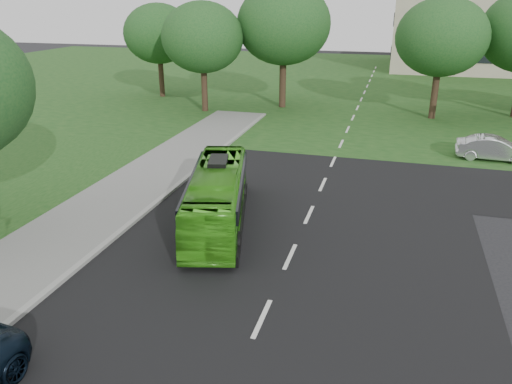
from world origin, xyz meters
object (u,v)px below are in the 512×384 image
tree_park_a (203,37)px  tree_park_f (158,34)px  bus (217,196)px  sedan (494,148)px  tree_park_b (284,24)px  tree_park_c (442,37)px

tree_park_a → tree_park_f: 8.25m
bus → sedan: 18.07m
tree_park_a → tree_park_b: (5.96, 3.36, 0.95)m
tree_park_c → tree_park_f: 25.09m
tree_park_a → tree_park_c: size_ratio=0.97×
bus → tree_park_a: bearing=98.1°
bus → sedan: size_ratio=2.04×
tree_park_f → bus: size_ratio=0.99×
tree_park_b → bus: bearing=-83.4°
tree_park_a → bus: bearing=-67.4°
tree_park_f → sedan: bearing=-25.6°
tree_park_c → tree_park_f: tree_park_c is taller
tree_park_a → bus: 23.34m
tree_park_b → bus: size_ratio=1.19×
tree_park_c → tree_park_b: bearing=175.2°
tree_park_f → tree_park_c: bearing=-6.5°
tree_park_a → tree_park_f: (-6.45, 5.14, -0.14)m
tree_park_b → tree_park_f: (-12.42, 1.78, -1.09)m
tree_park_c → sedan: size_ratio=2.16×
tree_park_b → bus: 25.27m
tree_park_a → tree_park_c: bearing=7.1°
bus → sedan: bus is taller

